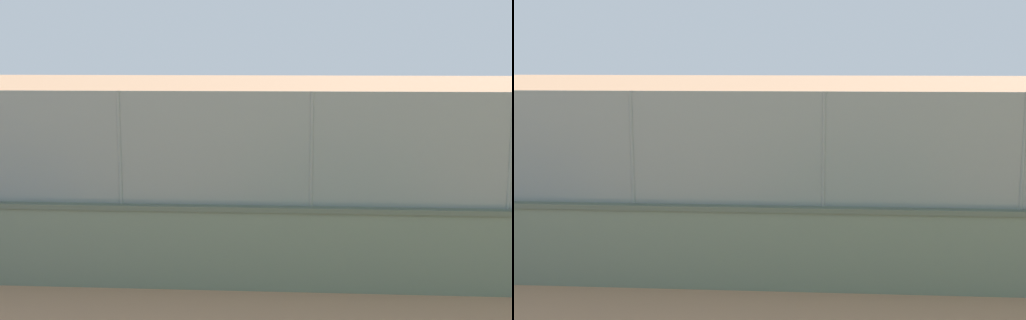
# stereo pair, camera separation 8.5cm
# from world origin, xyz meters

# --- Properties ---
(ground_plane) EXTENTS (260.00, 260.00, 0.00)m
(ground_plane) POSITION_xyz_m (0.00, 0.00, 0.00)
(ground_plane) COLOR tan
(perimeter_wall) EXTENTS (31.26, 1.22, 1.38)m
(perimeter_wall) POSITION_xyz_m (-2.58, 11.62, 0.70)
(perimeter_wall) COLOR slate
(perimeter_wall) RESTS_ON ground_plane
(fence_panel_on_wall) EXTENTS (30.70, 0.88, 1.82)m
(fence_panel_on_wall) POSITION_xyz_m (-2.58, 11.62, 2.29)
(fence_panel_on_wall) COLOR gray
(fence_panel_on_wall) RESTS_ON perimeter_wall
(player_at_service_line) EXTENTS (0.76, 1.03, 1.63)m
(player_at_service_line) POSITION_xyz_m (0.42, 0.45, 0.96)
(player_at_service_line) COLOR #B2B2B2
(player_at_service_line) RESTS_ON ground_plane
(player_crossing_court) EXTENTS (0.72, 0.97, 1.53)m
(player_crossing_court) POSITION_xyz_m (5.47, -0.10, 0.89)
(player_crossing_court) COLOR #B2B2B2
(player_crossing_court) RESTS_ON ground_plane
(player_foreground_swinging) EXTENTS (0.74, 1.21, 1.60)m
(player_foreground_swinging) POSITION_xyz_m (5.38, 7.27, 0.94)
(player_foreground_swinging) COLOR #591919
(player_foreground_swinging) RESTS_ON ground_plane
(sports_ball) EXTENTS (0.17, 0.17, 0.17)m
(sports_ball) POSITION_xyz_m (1.25, 2.53, 1.45)
(sports_ball) COLOR orange
(spare_ball_by_wall) EXTENTS (0.13, 0.13, 0.13)m
(spare_ball_by_wall) POSITION_xyz_m (5.93, 9.99, 0.06)
(spare_ball_by_wall) COLOR white
(spare_ball_by_wall) RESTS_ON ground_plane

